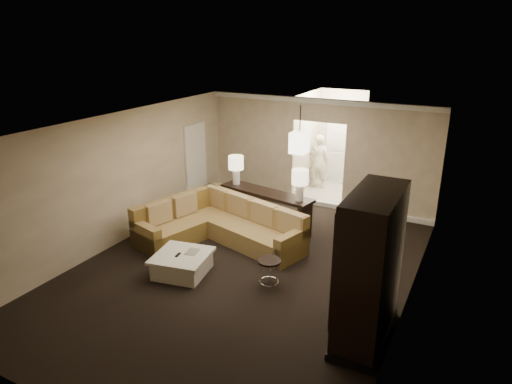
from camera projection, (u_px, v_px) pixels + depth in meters
The scene contains 19 objects.
ground at pixel (243, 270), 8.81m from camera, with size 8.00×8.00×0.00m, color black.
wall_back at pixel (318, 153), 11.68m from camera, with size 6.00×0.04×2.80m, color beige.
wall_front at pixel (65, 318), 4.99m from camera, with size 6.00×0.04×2.80m, color beige.
wall_left at pixel (118, 179), 9.64m from camera, with size 0.04×8.00×2.80m, color beige.
wall_right at pixel (412, 234), 7.03m from camera, with size 0.04×8.00×2.80m, color beige.
ceiling at pixel (241, 127), 7.87m from camera, with size 6.00×8.00×0.02m, color white.
crown_molding at pixel (320, 101), 11.20m from camera, with size 6.00×0.10×0.12m, color white.
baseboard at pixel (315, 203), 12.09m from camera, with size 6.00×0.10×0.12m, color white.
side_door at pixel (196, 163), 12.09m from camera, with size 0.05×0.90×2.10m, color white.
foyer at pixel (334, 146), 12.84m from camera, with size 1.44×2.02×2.80m.
sectional_sofa at pixel (219, 225), 9.94m from camera, with size 3.52×2.56×0.90m.
coffee_table at pixel (182, 263), 8.63m from camera, with size 1.16×1.16×0.42m.
console_table at pixel (266, 207), 10.51m from camera, with size 2.39×0.96×0.90m.
armoire at pixel (369, 271), 6.55m from camera, with size 0.69×1.61×2.32m.
drink_table at pixel (269, 267), 8.13m from camera, with size 0.43×0.43×0.53m.
table_lamp_left at pixel (236, 165), 10.76m from camera, with size 0.36×0.36×0.69m.
table_lamp_right at pixel (300, 180), 9.71m from camera, with size 0.36×0.36×0.69m.
pendant_light at pixel (299, 143), 10.41m from camera, with size 0.38×0.38×1.09m.
person at pixel (319, 158), 13.18m from camera, with size 0.63×0.42×1.75m, color beige.
Camera 1 is at (3.82, -6.80, 4.37)m, focal length 32.00 mm.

